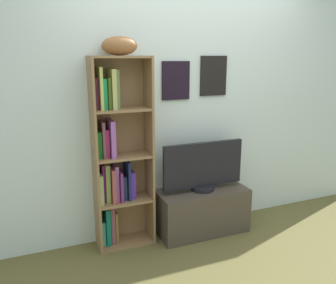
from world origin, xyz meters
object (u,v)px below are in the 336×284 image
object	(u,v)px
bookshelf	(116,158)
football	(119,46)
tv_stand	(202,211)
television	(203,167)

from	to	relation	value
bookshelf	football	bearing A→B (deg)	-28.53
tv_stand	football	bearing A→B (deg)	174.72
football	television	xyz separation A→B (m)	(0.76, -0.07, -1.10)
bookshelf	football	world-z (taller)	football
tv_stand	television	distance (m)	0.45
football	television	world-z (taller)	football
bookshelf	television	bearing A→B (deg)	-6.90
tv_stand	television	size ratio (longest dim) A/B	1.09
bookshelf	tv_stand	xyz separation A→B (m)	(0.81, -0.10, -0.60)
bookshelf	television	distance (m)	0.83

